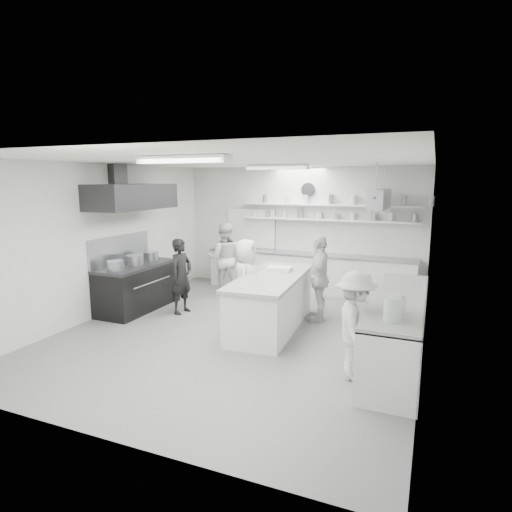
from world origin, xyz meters
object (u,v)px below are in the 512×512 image
at_px(right_counter, 398,330).
at_px(stove, 136,288).
at_px(prep_island, 271,303).
at_px(cook_back, 224,258).
at_px(cook_stove, 181,276).
at_px(back_counter, 308,273).

bearing_deg(right_counter, stove, 173.48).
distance_m(stove, prep_island, 3.00).
relative_size(stove, cook_back, 1.06).
distance_m(cook_stove, cook_back, 1.72).
bearing_deg(cook_stove, prep_island, -87.05).
xyz_separation_m(right_counter, prep_island, (-2.25, 0.61, -0.01)).
bearing_deg(cook_stove, back_counter, -28.48).
distance_m(back_counter, prep_island, 2.79).
xyz_separation_m(stove, back_counter, (2.90, 2.80, 0.01)).
distance_m(back_counter, cook_back, 2.05).
height_order(stove, cook_back, cook_back).
xyz_separation_m(cook_stove, cook_back, (0.11, 1.71, 0.08)).
relative_size(right_counter, cook_stove, 2.16).
distance_m(right_counter, cook_back, 4.84).
height_order(right_counter, prep_island, right_counter).
distance_m(stove, right_counter, 5.28).
xyz_separation_m(back_counter, prep_island, (0.10, -2.79, 0.00)).
height_order(cook_stove, cook_back, cook_back).
bearing_deg(cook_back, right_counter, 127.48).
relative_size(prep_island, cook_stove, 1.65).
xyz_separation_m(back_counter, right_counter, (2.35, -3.40, 0.01)).
distance_m(back_counter, cook_stove, 3.26).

